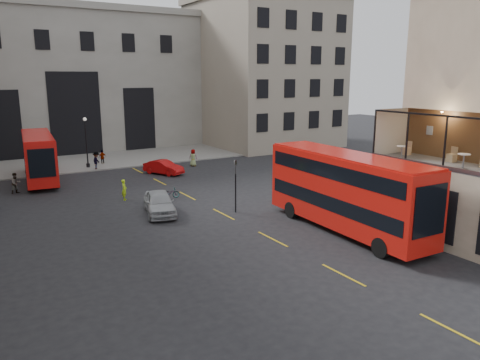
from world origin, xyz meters
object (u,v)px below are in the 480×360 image
pedestrian_b (97,161)px  car_b (164,167)px  bicycle (170,193)px  pedestrian_c (102,157)px  cafe_chair_d (407,151)px  pedestrian_a (16,183)px  cafe_table_far (402,150)px  traffic_light_near (236,179)px  cafe_chair_c (452,157)px  bus_near (346,188)px  bus_far (39,155)px  pedestrian_d (193,158)px  cafe_table_mid (464,159)px  street_lamp_b (87,146)px  cyclist (124,190)px  car_a (159,203)px

pedestrian_b → car_b: bearing=-103.5°
car_b → bicycle: (-3.15, -8.95, -0.28)m
pedestrian_c → cafe_chair_d: (11.17, -31.18, 4.07)m
pedestrian_a → cafe_table_far: (19.51, -22.71, 4.24)m
traffic_light_near → cafe_chair_c: size_ratio=4.28×
bus_near → bus_far: 28.89m
pedestrian_d → traffic_light_near: bearing=113.8°
pedestrian_b → pedestrian_c: bearing=7.4°
pedestrian_a → pedestrian_d: pedestrian_d is taller
pedestrian_a → cafe_table_mid: cafe_table_mid is taller
pedestrian_b → cafe_table_far: bearing=-125.9°
pedestrian_b → pedestrian_c: size_ratio=1.20×
pedestrian_d → cafe_chair_c: (3.29, -28.23, 3.95)m
cafe_table_mid → car_b: bearing=102.8°
traffic_light_near → pedestrian_c: 23.55m
street_lamp_b → cyclist: (-0.73, -14.59, -1.57)m
traffic_light_near → bicycle: traffic_light_near is taller
cafe_chair_c → pedestrian_d: bearing=96.7°
traffic_light_near → cafe_chair_d: (8.05, -7.90, 2.44)m
street_lamp_b → bus_near: 30.37m
pedestrian_a → cafe_table_far: cafe_table_far is taller
car_a → cyclist: (-0.93, 4.98, 0.01)m
car_b → cyclist: 9.96m
bus_near → pedestrian_d: 24.47m
pedestrian_a → bicycle: bearing=-60.6°
pedestrian_c → cafe_table_mid: cafe_table_mid is taller
cafe_table_mid → traffic_light_near: bearing=118.9°
pedestrian_c → cafe_table_far: 33.62m
cyclist → cafe_table_mid: 24.05m
bus_near → cafe_chair_c: (4.54, -3.86, 2.11)m
car_b → pedestrian_d: size_ratio=2.28×
bus_near → cafe_table_mid: bearing=-59.6°
bicycle → cafe_table_far: size_ratio=2.04×
street_lamp_b → cafe_chair_d: bearing=-66.4°
bicycle → cafe_table_mid: bearing=-143.2°
car_b → cafe_chair_c: cafe_chair_c is taller
bus_far → cafe_chair_c: bearing=-57.6°
street_lamp_b → pedestrian_d: (9.96, -4.73, -1.47)m
street_lamp_b → cafe_table_far: (11.78, -30.55, 2.71)m
traffic_light_near → pedestrian_b: (-4.48, 20.44, -1.46)m
bus_near → car_b: bus_near is taller
bus_far → street_lamp_b: bearing=36.0°
street_lamp_b → cafe_chair_d: size_ratio=6.10×
bus_far → car_b: 11.46m
cafe_chair_d → traffic_light_near: bearing=135.6°
cafe_chair_d → bicycle: bearing=127.0°
cafe_table_far → cafe_chair_d: size_ratio=0.88×
pedestrian_b → bus_near: bearing=-130.5°
traffic_light_near → cyclist: bearing=127.8°
street_lamp_b → pedestrian_b: 2.18m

